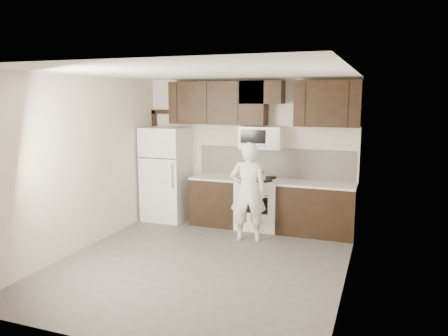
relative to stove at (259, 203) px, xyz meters
The scene contains 14 objects.
floor 2.02m from the stove, 98.80° to the right, with size 4.50×4.50×0.00m, color #4B4946.
back_wall 0.99m from the stove, 133.94° to the left, with size 4.00×4.00×0.00m, color beige.
ceiling 2.98m from the stove, 98.80° to the right, with size 4.50×4.50×0.00m, color white.
counter_run 0.30m from the stove, ahead, with size 2.95×0.64×0.91m.
stove is the anchor object (origin of this frame).
backsplash 0.80m from the stove, 56.25° to the left, with size 2.90×0.02×0.54m, color beige.
upper_cabinets 1.83m from the stove, 124.04° to the left, with size 3.48×0.35×0.78m.
microwave 1.20m from the stove, 90.10° to the left, with size 0.76×0.42×0.40m.
refrigerator 1.90m from the stove, behind, with size 0.80×0.76×1.80m.
door_trim 2.37m from the stove, behind, with size 0.50×0.08×2.12m.
saucepan 0.57m from the stove, 139.50° to the left, with size 0.29×0.17×0.17m.
baking_tray 0.49m from the stove, 74.42° to the right, with size 0.36×0.27×0.02m, color black.
pizza 0.51m from the stove, 74.42° to the right, with size 0.24×0.24×0.02m, color beige.
person 0.81m from the stove, 88.39° to the right, with size 0.60×0.40×1.65m, color white.
Camera 1 is at (2.39, -5.51, 2.38)m, focal length 35.00 mm.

